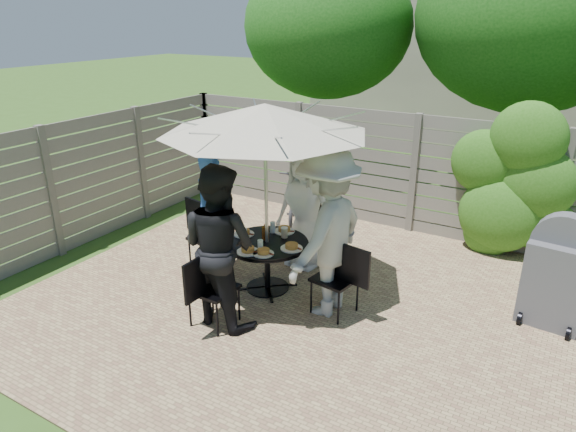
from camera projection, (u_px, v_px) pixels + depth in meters
The scene contains 23 objects.
backyard_envelope at pixel (513, 38), 12.94m from camera, with size 60.00×60.00×5.00m.
patio_table at pixel (267, 256), 6.22m from camera, with size 1.07×1.07×0.65m.
umbrella at pixel (265, 119), 5.60m from camera, with size 2.54×2.54×2.29m.
chair_back at pixel (310, 243), 7.02m from camera, with size 0.47×0.66×0.89m.
person_back at pixel (305, 209), 6.72m from camera, with size 0.79×0.52×1.62m, color white.
chair_left at pixel (210, 250), 6.80m from camera, with size 0.70×0.52×0.92m.
person_left at pixel (215, 214), 6.53m from camera, with size 0.60×0.39×1.64m, color #2754AB.
chair_front at pixel (214, 303), 5.55m from camera, with size 0.44×0.66×0.91m.
person_front at pixel (219, 246), 5.42m from camera, with size 0.88×0.68×1.81m, color black.
chair_right at pixel (336, 293), 5.77m from camera, with size 0.68×0.50×0.90m.
person_right at pixel (327, 233), 5.59m from camera, with size 1.25×0.72×1.93m, color #A8A8A3.
plate_back at pixel (284, 230), 6.41m from camera, with size 0.26×0.26×0.06m.
plate_left at pixel (244, 233), 6.33m from camera, with size 0.26×0.26×0.06m.
plate_front at pixel (248, 250), 5.86m from camera, with size 0.26×0.26×0.06m.
plate_right at pixel (292, 247), 5.94m from camera, with size 0.26×0.26×0.06m.
plate_extra at pixel (264, 252), 5.81m from camera, with size 0.24×0.24×0.06m.
glass_back at pixel (273, 227), 6.37m from camera, with size 0.07×0.07×0.14m, color silver.
glass_left at pixel (244, 234), 6.18m from camera, with size 0.07×0.07×0.14m, color silver.
glass_front at pixel (260, 246), 5.87m from camera, with size 0.07×0.07×0.14m, color silver.
syrup_jug at pixel (265, 233), 6.19m from camera, with size 0.09×0.09×0.16m, color #59280C.
coffee_cup at pixel (284, 233), 6.24m from camera, with size 0.08×0.08×0.12m, color #C6B293.
bicycle at pixel (307, 193), 8.37m from camera, with size 0.62×1.79×0.94m, color #333338.
bbq_grill at pixel (557, 275), 5.49m from camera, with size 0.67×0.54×1.28m.
Camera 1 is at (2.13, -4.38, 3.19)m, focal length 32.00 mm.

